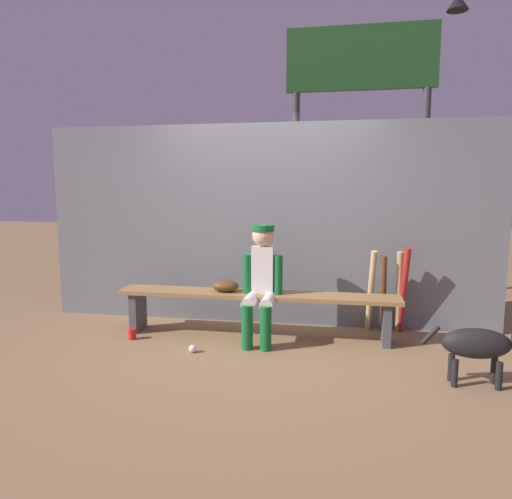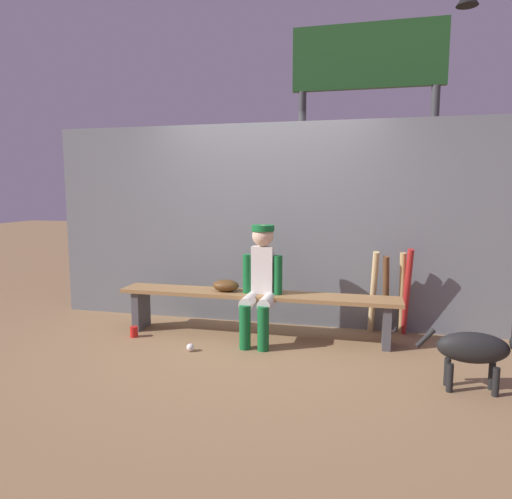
% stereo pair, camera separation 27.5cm
% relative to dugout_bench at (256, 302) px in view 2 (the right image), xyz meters
% --- Properties ---
extents(ground_plane, '(30.00, 30.00, 0.00)m').
position_rel_dugout_bench_xyz_m(ground_plane, '(0.00, 0.00, -0.37)').
color(ground_plane, olive).
extents(chainlink_fence, '(5.12, 0.03, 2.25)m').
position_rel_dugout_bench_xyz_m(chainlink_fence, '(0.00, 0.54, 0.75)').
color(chainlink_fence, slate).
rests_on(chainlink_fence, ground_plane).
extents(dugout_bench, '(2.91, 0.36, 0.47)m').
position_rel_dugout_bench_xyz_m(dugout_bench, '(0.00, 0.00, 0.00)').
color(dugout_bench, olive).
rests_on(dugout_bench, ground_plane).
extents(player_seated, '(0.41, 0.55, 1.17)m').
position_rel_dugout_bench_xyz_m(player_seated, '(0.07, -0.11, 0.27)').
color(player_seated, silver).
rests_on(player_seated, ground_plane).
extents(baseball_glove, '(0.28, 0.20, 0.12)m').
position_rel_dugout_bench_xyz_m(baseball_glove, '(-0.32, 0.00, 0.16)').
color(baseball_glove, '#593819').
rests_on(baseball_glove, dugout_bench).
extents(bat_wood_natural, '(0.11, 0.28, 0.90)m').
position_rel_dugout_bench_xyz_m(bat_wood_natural, '(1.18, 0.38, 0.08)').
color(bat_wood_natural, tan).
rests_on(bat_wood_natural, ground_plane).
extents(bat_wood_dark, '(0.10, 0.24, 0.86)m').
position_rel_dugout_bench_xyz_m(bat_wood_dark, '(1.31, 0.37, 0.05)').
color(bat_wood_dark, brown).
rests_on(bat_wood_dark, ground_plane).
extents(bat_wood_tan, '(0.10, 0.21, 0.89)m').
position_rel_dugout_bench_xyz_m(bat_wood_tan, '(1.47, 0.41, 0.07)').
color(bat_wood_tan, tan).
rests_on(bat_wood_tan, ground_plane).
extents(bat_aluminum_red, '(0.11, 0.27, 0.94)m').
position_rel_dugout_bench_xyz_m(bat_aluminum_red, '(1.51, 0.37, 0.10)').
color(bat_aluminum_red, '#B22323').
rests_on(bat_aluminum_red, ground_plane).
extents(baseball, '(0.07, 0.07, 0.07)m').
position_rel_dugout_bench_xyz_m(baseball, '(-0.51, -0.57, -0.34)').
color(baseball, white).
rests_on(baseball, ground_plane).
extents(cup_on_ground, '(0.08, 0.08, 0.11)m').
position_rel_dugout_bench_xyz_m(cup_on_ground, '(-1.24, -0.30, -0.32)').
color(cup_on_ground, red).
rests_on(cup_on_ground, ground_plane).
extents(cup_on_bench, '(0.08, 0.08, 0.11)m').
position_rel_dugout_bench_xyz_m(cup_on_bench, '(0.04, -0.01, 0.15)').
color(cup_on_bench, red).
rests_on(cup_on_bench, dugout_bench).
extents(scoreboard, '(2.07, 0.27, 3.72)m').
position_rel_dugout_bench_xyz_m(scoreboard, '(1.11, 1.37, 2.21)').
color(scoreboard, '#3F3F42').
rests_on(scoreboard, ground_plane).
extents(dog, '(0.84, 0.20, 0.49)m').
position_rel_dugout_bench_xyz_m(dog, '(1.96, -0.87, -0.04)').
color(dog, black).
rests_on(dog, ground_plane).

